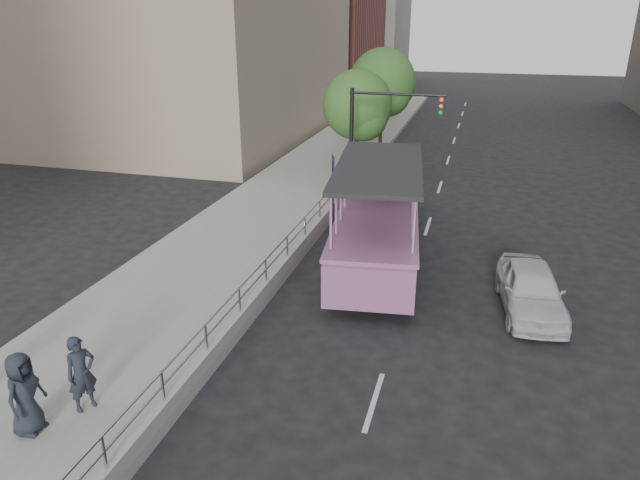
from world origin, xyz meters
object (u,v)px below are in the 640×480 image
duck_boat (379,215)px  pedestrian_far (24,393)px  street_tree_near (359,108)px  pedestrian_near (81,374)px  parking_sign (333,180)px  car (531,289)px  traffic_signal (378,128)px  street_tree_far (384,85)px

duck_boat → pedestrian_far: size_ratio=6.20×
pedestrian_far → street_tree_near: bearing=-7.3°
pedestrian_near → parking_sign: 14.03m
duck_boat → car: bearing=-33.8°
car → parking_sign: 9.83m
pedestrian_near → traffic_signal: traffic_signal is taller
car → traffic_signal: traffic_signal is taller
duck_boat → street_tree_far: street_tree_far is taller
traffic_signal → street_tree_far: bearing=98.4°
street_tree_near → street_tree_far: size_ratio=0.89×
parking_sign → traffic_signal: 3.60m
car → parking_sign: bearing=134.7°
duck_boat → traffic_signal: bearing=101.7°
pedestrian_near → street_tree_far: (1.76, 26.20, 3.14)m
duck_boat → street_tree_far: 15.48m
duck_boat → parking_sign: size_ratio=3.95×
parking_sign → street_tree_near: 6.64m
car → pedestrian_far: (-10.10, -8.68, 0.49)m
street_tree_near → parking_sign: bearing=-87.2°
car → pedestrian_far: 13.33m
pedestrian_near → pedestrian_far: (-0.62, -0.93, 0.03)m
pedestrian_far → street_tree_near: street_tree_near is taller
pedestrian_far → street_tree_far: 27.41m
pedestrian_near → traffic_signal: (3.16, 16.77, 2.33)m
pedestrian_near → pedestrian_far: size_ratio=0.96×
pedestrian_far → traffic_signal: bearing=-13.4°
pedestrian_far → parking_sign: parking_sign is taller
pedestrian_far → parking_sign: 15.03m
duck_boat → street_tree_near: bearing=107.0°
pedestrian_near → street_tree_near: size_ratio=0.30×
street_tree_far → street_tree_near: bearing=-91.9°
pedestrian_near → street_tree_far: bearing=23.6°
traffic_signal → street_tree_near: street_tree_near is taller
duck_boat → street_tree_near: street_tree_near is taller
car → traffic_signal: bearing=118.6°
car → street_tree_far: bearing=106.3°
pedestrian_far → pedestrian_near: bearing=-35.3°
pedestrian_far → street_tree_near: (2.18, 21.13, 2.62)m
pedestrian_far → street_tree_far: street_tree_far is taller
pedestrian_far → traffic_signal: (3.78, 17.70, 2.30)m
pedestrian_far → street_tree_far: size_ratio=0.28×
pedestrian_far → duck_boat: bearing=-23.5°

